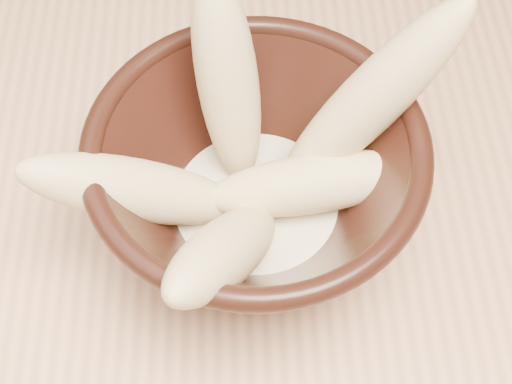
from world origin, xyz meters
TOP-DOWN VIEW (x-y plane):
  - table at (0.00, 0.00)m, footprint 1.20×0.80m
  - bowl at (-0.21, -0.04)m, footprint 0.21×0.21m
  - milk_puddle at (-0.21, -0.04)m, footprint 0.12×0.12m
  - banana_upright at (-0.22, 0.01)m, footprint 0.06×0.10m
  - banana_left at (-0.28, -0.05)m, footprint 0.15×0.06m
  - banana_right at (-0.14, -0.01)m, footprint 0.14×0.08m
  - banana_across at (-0.17, -0.04)m, footprint 0.14×0.05m
  - banana_front at (-0.23, -0.10)m, footprint 0.10×0.13m

SIDE VIEW (x-z plane):
  - table at x=0.00m, z-range 0.30..1.05m
  - milk_puddle at x=-0.21m, z-range 0.78..0.79m
  - bowl at x=-0.21m, z-range 0.76..0.87m
  - banana_across at x=-0.17m, z-range 0.79..0.84m
  - banana_left at x=-0.28m, z-range 0.78..0.89m
  - banana_front at x=-0.23m, z-range 0.78..0.89m
  - banana_right at x=-0.14m, z-range 0.78..0.94m
  - banana_upright at x=-0.22m, z-range 0.79..0.94m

